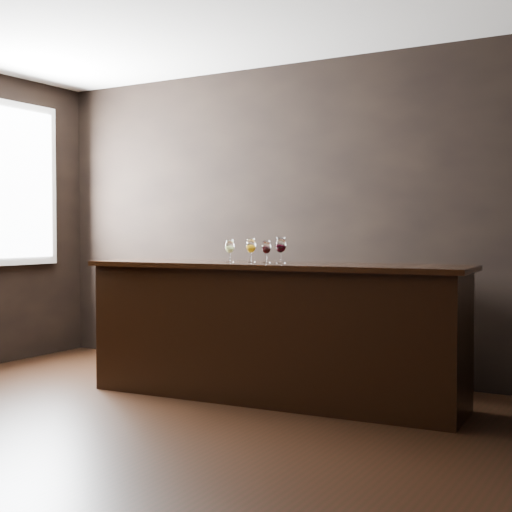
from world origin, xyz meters
The scene contains 9 objects.
ground centered at (0.00, 0.00, 0.00)m, with size 5.00×5.00×0.00m, color black.
room_shell centered at (-0.23, 0.11, 1.81)m, with size 5.02×4.52×2.81m.
bar_counter centered at (0.50, 1.20, 0.50)m, with size 2.87×0.62×1.00m, color black.
bar_top centered at (0.50, 1.20, 1.02)m, with size 2.97×0.69×0.04m, color black.
back_bar_shelf centered at (-0.31, 2.03, 0.49)m, with size 2.71×0.40×0.97m, color black.
glass_white centered at (0.13, 1.18, 1.16)m, with size 0.07×0.07×0.17m.
glass_amber centered at (0.29, 1.23, 1.17)m, with size 0.08×0.08×0.18m.
glass_red_a centered at (0.43, 1.23, 1.16)m, with size 0.07×0.07×0.17m.
glass_red_b centered at (0.56, 1.21, 1.17)m, with size 0.08×0.08×0.19m.
Camera 1 is at (3.11, -3.51, 1.28)m, focal length 50.00 mm.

